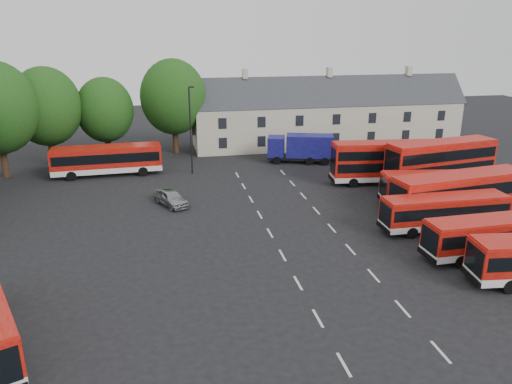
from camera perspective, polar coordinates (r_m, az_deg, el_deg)
ground at (r=36.75m, az=2.29°, el=-5.92°), size 140.00×140.00×0.00m
lane_markings at (r=39.11m, az=5.19°, el=-4.41°), size 5.15×33.80×0.01m
treeline at (r=54.14m, az=-24.94°, el=7.77°), size 29.92×32.59×12.01m
terrace_houses at (r=67.20m, az=8.16°, el=8.63°), size 35.70×7.13×10.06m
bus_row_b at (r=37.82m, az=25.68°, el=-4.31°), size 10.09×2.63×2.83m
bus_row_c at (r=41.10m, az=20.78°, el=-1.93°), size 9.89×2.30×2.80m
bus_row_d at (r=45.21m, az=22.31°, el=0.24°), size 12.56×4.44×3.48m
bus_row_e at (r=46.60m, az=20.60°, el=0.61°), size 10.90×4.01×3.01m
bus_dd_south at (r=51.76m, az=20.34°, el=3.32°), size 11.57×4.42×4.63m
bus_dd_north at (r=51.45m, az=14.42°, el=3.56°), size 10.56×3.40×4.26m
bus_north at (r=54.94m, az=-16.67°, el=3.74°), size 11.33×3.11×3.17m
box_truck at (r=58.01m, az=5.21°, el=5.13°), size 7.83×4.38×3.27m
silver_car at (r=44.73m, az=-9.70°, el=-0.64°), size 3.39×4.48×1.42m
lamppost at (r=53.06m, az=-7.48°, el=7.24°), size 0.64×0.25×9.29m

